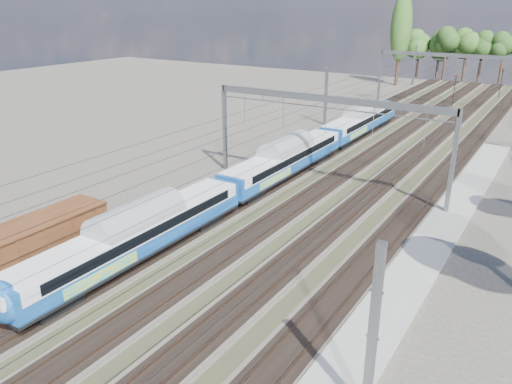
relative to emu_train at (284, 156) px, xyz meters
The scene contains 11 objects.
ground 30.73m from the emu_train, 81.55° to the right, with size 220.00×220.00×0.00m, color #47423A.
track_bed 15.57m from the emu_train, 72.99° to the left, with size 21.00×130.00×0.34m.
platform 19.59m from the emu_train, 31.96° to the right, with size 3.00×70.00×0.30m, color gray.
catenary 23.23m from the emu_train, 77.82° to the left, with size 25.65×130.00×9.00m.
tree_belt 67.06m from the emu_train, 81.69° to the left, with size 39.76×98.84×12.32m.
poplar 69.08m from the emu_train, 98.40° to the left, with size 4.40×4.40×19.04m.
emu_train is the anchor object (origin of this frame).
freight_boxcar 27.25m from the emu_train, 99.51° to the right, with size 2.87×13.84×3.57m.
worker 40.73m from the emu_train, 77.85° to the left, with size 0.56×0.37×1.54m, color black.
signal_near 45.94m from the emu_train, 81.79° to the left, with size 0.38×0.35×5.88m.
signal_far 63.79m from the emu_train, 79.72° to the left, with size 0.35×0.31×5.48m.
Camera 1 is at (18.76, -11.57, 16.81)m, focal length 35.00 mm.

